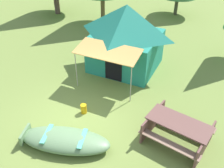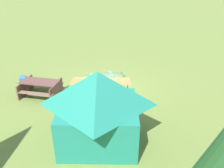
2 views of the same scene
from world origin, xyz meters
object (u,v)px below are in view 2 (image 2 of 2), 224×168
Objects in this scene: beached_rowboat at (102,78)px; cooler_box at (23,79)px; fuel_can at (105,92)px; canvas_cabin_tent at (98,107)px; picnic_table at (40,86)px.

beached_rowboat reaches higher than cooler_box.
beached_rowboat is at bearing -80.69° from fuel_can.
cooler_box is at bearing -46.67° from canvas_cabin_tent.
beached_rowboat is 1.61m from fuel_can.
canvas_cabin_tent is (-0.18, 5.21, 1.27)m from beached_rowboat.
fuel_can is (-0.26, 1.59, -0.06)m from beached_rowboat.
beached_rowboat is 1.39× the size of picnic_table.
canvas_cabin_tent is 1.73× the size of picnic_table.
picnic_table is 3.36m from fuel_can.
canvas_cabin_tent reaches higher than fuel_can.
fuel_can is at bearing 99.31° from beached_rowboat.
beached_rowboat is 3.52m from picnic_table.
fuel_can is at bearing -178.54° from picnic_table.
picnic_table reaches higher than beached_rowboat.
canvas_cabin_tent is at bearing 133.33° from cooler_box.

